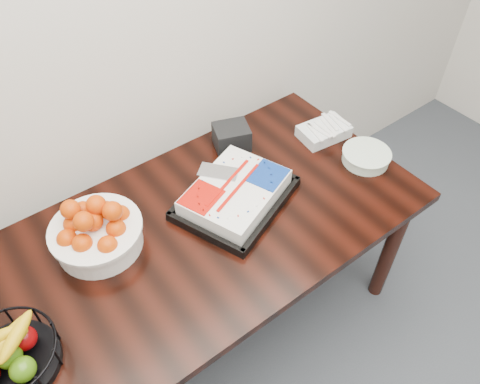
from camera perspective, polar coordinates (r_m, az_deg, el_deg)
table at (r=1.86m, az=-5.21°, el=-6.26°), size 1.80×0.90×0.75m
cake_tray at (r=1.84m, az=-0.57°, el=-0.26°), size 0.55×0.49×0.09m
tangerine_bowl at (r=1.74m, az=-17.20°, el=-4.34°), size 0.33×0.33×0.21m
fruit_basket at (r=1.60m, az=-26.32°, el=-17.48°), size 0.29×0.29×0.15m
plate_stack at (r=2.10m, az=15.11°, el=4.20°), size 0.21×0.21×0.05m
fork_bag at (r=2.19m, az=10.18°, el=7.34°), size 0.24×0.17×0.06m
napkin_box at (r=2.08m, az=-1.04°, el=6.72°), size 0.19×0.17×0.11m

